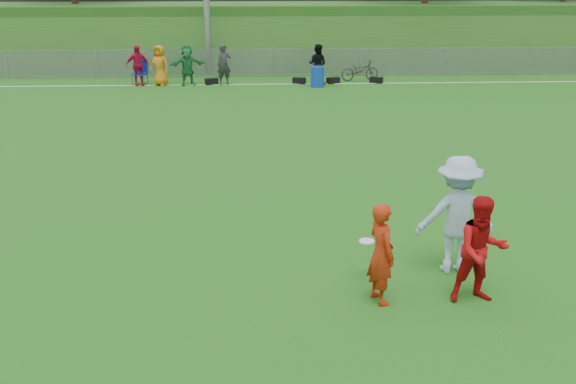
{
  "coord_description": "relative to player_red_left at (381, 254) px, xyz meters",
  "views": [
    {
      "loc": [
        -0.82,
        -9.66,
        4.84
      ],
      "look_at": [
        -0.31,
        0.5,
        1.24
      ],
      "focal_mm": 40.0,
      "sensor_mm": 36.0,
      "label": 1
    }
  ],
  "objects": [
    {
      "name": "fence",
      "position": [
        -1.0,
        21.04,
        -0.14
      ],
      "size": [
        58.0,
        0.06,
        1.3
      ],
      "color": "gray",
      "rests_on": "ground"
    },
    {
      "name": "frisbee",
      "position": [
        -0.09,
        0.71,
        -0.11
      ],
      "size": [
        0.25,
        0.25,
        0.02
      ],
      "color": "white",
      "rests_on": "ground"
    },
    {
      "name": "recycling_bin",
      "position": [
        0.77,
        18.35,
        -0.37
      ],
      "size": [
        0.68,
        0.68,
        0.85
      ],
      "primitive_type": "cylinder",
      "rotation": [
        0.0,
        0.0,
        -0.23
      ],
      "color": "#103DAE",
      "rests_on": "ground"
    },
    {
      "name": "sideline_far",
      "position": [
        -1.0,
        19.04,
        -0.78
      ],
      "size": [
        60.0,
        0.1,
        0.01
      ],
      "primitive_type": "cube",
      "color": "white",
      "rests_on": "ground"
    },
    {
      "name": "ground",
      "position": [
        -1.0,
        1.04,
        -0.79
      ],
      "size": [
        120.0,
        120.0,
        0.0
      ],
      "primitive_type": "plane",
      "color": "#1F6214",
      "rests_on": "ground"
    },
    {
      "name": "gear_bags",
      "position": [
        0.32,
        19.14,
        -0.66
      ],
      "size": [
        7.78,
        0.51,
        0.26
      ],
      "color": "black",
      "rests_on": "ground"
    },
    {
      "name": "spectator_row",
      "position": [
        -3.92,
        19.04,
        0.06
      ],
      "size": [
        8.7,
        0.98,
        1.69
      ],
      "color": "#B50C35",
      "rests_on": "ground"
    },
    {
      "name": "bicycle",
      "position": [
        2.8,
        19.79,
        -0.34
      ],
      "size": [
        1.79,
        0.91,
        0.9
      ],
      "primitive_type": "imported",
      "rotation": [
        0.0,
        0.0,
        1.76
      ],
      "color": "#2A2A2C",
      "rests_on": "ground"
    },
    {
      "name": "camp_chair",
      "position": [
        -6.8,
        19.28,
        -0.49
      ],
      "size": [
        0.65,
        0.66,
        1.03
      ],
      "rotation": [
        0.0,
        0.0,
        -0.15
      ],
      "color": "#0E22A1",
      "rests_on": "ground"
    },
    {
      "name": "player_blue",
      "position": [
        1.42,
        0.97,
        0.21
      ],
      "size": [
        1.29,
        0.75,
        1.99
      ],
      "primitive_type": "imported",
      "rotation": [
        0.0,
        0.0,
        3.13
      ],
      "color": "#9EC0DC",
      "rests_on": "ground"
    },
    {
      "name": "player_red_center",
      "position": [
        1.49,
        -0.06,
        0.05
      ],
      "size": [
        0.85,
        0.68,
        1.68
      ],
      "primitive_type": "imported",
      "rotation": [
        0.0,
        0.0,
        0.05
      ],
      "color": "#AF0C0D",
      "rests_on": "ground"
    },
    {
      "name": "berm",
      "position": [
        -1.0,
        32.04,
        0.71
      ],
      "size": [
        120.0,
        18.0,
        3.0
      ],
      "primitive_type": "cube",
      "color": "#1F5819",
      "rests_on": "ground"
    },
    {
      "name": "player_red_left",
      "position": [
        0.0,
        0.0,
        0.0
      ],
      "size": [
        0.54,
        0.67,
        1.58
      ],
      "primitive_type": "imported",
      "rotation": [
        0.0,
        0.0,
        1.9
      ],
      "color": "#AD260C",
      "rests_on": "ground"
    }
  ]
}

